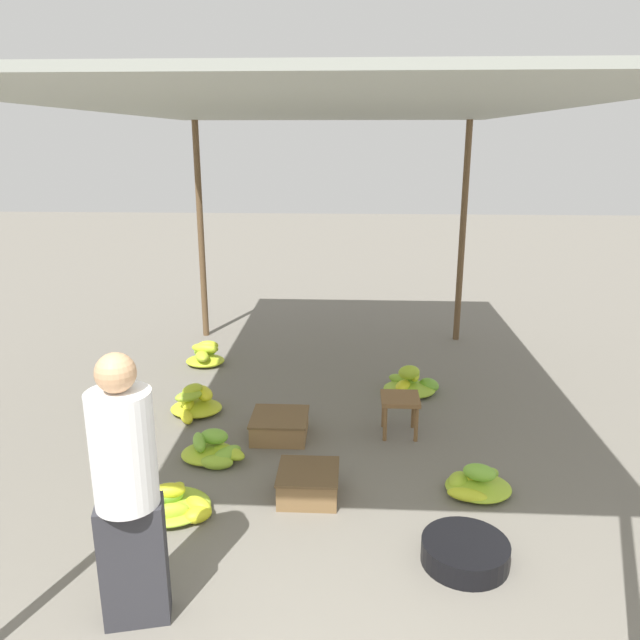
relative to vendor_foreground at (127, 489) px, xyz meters
The scene contains 14 objects.
canopy_post_back_left 5.24m from the vendor_foreground, 98.89° to the left, with size 0.08×0.08×2.78m, color brown.
canopy_post_back_right 5.77m from the vendor_foreground, 63.64° to the left, with size 0.08×0.08×2.78m, color brown.
canopy_tarp 3.20m from the vendor_foreground, 69.58° to the left, with size 3.75×6.00×0.04m, color #9EA399.
vendor_foreground is the anchor object (origin of this frame).
stool 2.88m from the vendor_foreground, 55.53° to the left, with size 0.34×0.34×0.36m.
basin_black 2.11m from the vendor_foreground, 16.75° to the left, with size 0.55×0.55×0.15m.
banana_pile_left_0 2.78m from the vendor_foreground, 97.34° to the left, with size 0.50×0.62×0.30m.
banana_pile_left_1 1.91m from the vendor_foreground, 88.84° to the left, with size 0.58×0.43×0.24m.
banana_pile_left_2 4.12m from the vendor_foreground, 97.88° to the left, with size 0.45×0.52×0.29m.
banana_pile_left_3 1.23m from the vendor_foreground, 95.29° to the left, with size 0.65×0.53×0.23m.
banana_pile_right_0 2.64m from the vendor_foreground, 33.48° to the left, with size 0.51×0.47×0.25m.
banana_pile_right_1 3.82m from the vendor_foreground, 61.50° to the left, with size 0.62×0.52×0.31m.
crate_near 1.69m from the vendor_foreground, 56.00° to the left, with size 0.45×0.45×0.22m.
crate_mid 2.40m from the vendor_foreground, 76.54° to the left, with size 0.50×0.50×0.20m.
Camera 1 is at (0.29, -2.06, 2.57)m, focal length 35.00 mm.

